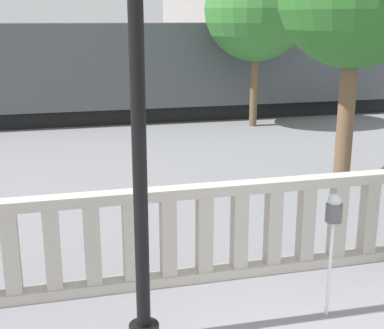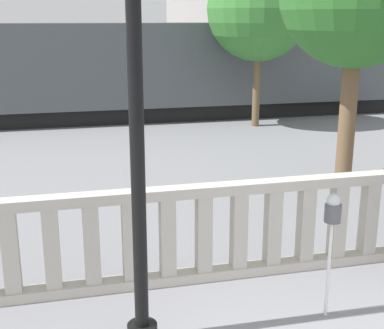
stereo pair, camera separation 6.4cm
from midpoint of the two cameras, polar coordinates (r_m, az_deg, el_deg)
name	(u,v)px [view 2 (the right image)]	position (r m, az deg, el deg)	size (l,w,h in m)	color
balustrade	(221,232)	(7.31, 3.40, -7.17)	(15.88, 0.24, 1.35)	#BCB5A8
lamppost	(134,31)	(5.26, -5.86, 13.97)	(0.37, 0.37, 5.99)	black
parking_meter	(332,217)	(6.38, 15.03, -5.46)	(0.19, 0.19, 1.54)	silver
train_near	(206,67)	(19.62, 1.61, 10.32)	(23.60, 2.76, 3.91)	black
tree_left	(259,9)	(17.64, 7.25, 16.13)	(3.29, 3.29, 5.40)	brown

